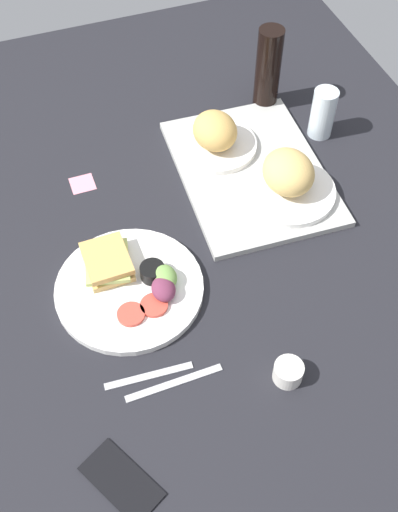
{
  "coord_description": "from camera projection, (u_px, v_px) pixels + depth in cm",
  "views": [
    {
      "loc": [
        75.75,
        -23.76,
        107.17
      ],
      "look_at": [
        2.0,
        3.0,
        4.0
      ],
      "focal_mm": 43.75,
      "sensor_mm": 36.0,
      "label": 1
    }
  ],
  "objects": [
    {
      "name": "ground_plane",
      "position": [
        183.0,
        268.0,
        1.35
      ],
      "size": [
        190.0,
        150.0,
        3.0
      ],
      "primitive_type": "cube",
      "color": "black"
    },
    {
      "name": "serving_tray",
      "position": [
        251.0,
        172.0,
        1.49
      ],
      "size": [
        46.5,
        35.08,
        1.6
      ],
      "primitive_type": "cube",
      "rotation": [
        0.0,
        0.0,
        -0.05
      ],
      "color": "#B2B2AD",
      "rests_on": "ground_plane"
    },
    {
      "name": "bread_plate_near",
      "position": [
        216.0,
        136.0,
        1.5
      ],
      "size": [
        19.66,
        19.66,
        9.64
      ],
      "color": "white",
      "rests_on": "serving_tray"
    },
    {
      "name": "bread_plate_far",
      "position": [
        288.0,
        178.0,
        1.41
      ],
      "size": [
        21.66,
        21.66,
        10.4
      ],
      "color": "white",
      "rests_on": "serving_tray"
    },
    {
      "name": "plate_with_salad",
      "position": [
        130.0,
        283.0,
        1.28
      ],
      "size": [
        30.71,
        30.71,
        5.4
      ],
      "color": "white",
      "rests_on": "ground_plane"
    },
    {
      "name": "drinking_glass",
      "position": [
        323.0,
        113.0,
        1.53
      ],
      "size": [
        6.03,
        6.03,
        12.88
      ],
      "primitive_type": "cylinder",
      "color": "silver",
      "rests_on": "ground_plane"
    },
    {
      "name": "soda_bottle",
      "position": [
        268.0,
        69.0,
        1.57
      ],
      "size": [
        6.4,
        6.4,
        22.03
      ],
      "primitive_type": "cylinder",
      "color": "black",
      "rests_on": "ground_plane"
    },
    {
      "name": "espresso_cup",
      "position": [
        288.0,
        372.0,
        1.16
      ],
      "size": [
        5.6,
        5.6,
        4.0
      ],
      "primitive_type": "cylinder",
      "color": "silver",
      "rests_on": "ground_plane"
    },
    {
      "name": "fork",
      "position": [
        149.0,
        376.0,
        1.17
      ],
      "size": [
        2.6,
        17.06,
        0.5
      ],
      "primitive_type": "cube",
      "rotation": [
        0.0,
        0.0,
        1.5
      ],
      "color": "#B7B7BC",
      "rests_on": "ground_plane"
    },
    {
      "name": "knife",
      "position": [
        174.0,
        383.0,
        1.16
      ],
      "size": [
        1.64,
        19.02,
        0.5
      ],
      "primitive_type": "cube",
      "rotation": [
        0.0,
        0.0,
        1.58
      ],
      "color": "#B7B7BC",
      "rests_on": "ground_plane"
    },
    {
      "name": "cell_phone",
      "position": [
        121.0,
        481.0,
        1.05
      ],
      "size": [
        16.09,
        13.16,
        0.8
      ],
      "primitive_type": "cube",
      "rotation": [
        0.0,
        0.0,
        0.49
      ],
      "color": "black",
      "rests_on": "ground_plane"
    },
    {
      "name": "sticky_note",
      "position": [
        82.0,
        184.0,
        1.48
      ],
      "size": [
        5.62,
        5.62,
        0.12
      ],
      "primitive_type": "cube",
      "rotation": [
        0.0,
        0.0,
        -0.0
      ],
      "color": "pink",
      "rests_on": "ground_plane"
    }
  ]
}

